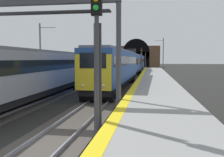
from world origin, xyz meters
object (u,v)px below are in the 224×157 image
at_px(train_adjacent_platform, 95,65).
at_px(railway_signal_mid, 141,60).
at_px(catenary_mast_near, 41,52).
at_px(train_main_approaching, 131,63).
at_px(railway_signal_far, 146,59).
at_px(catenary_mast_far, 163,55).
at_px(railway_signal_near, 97,52).
at_px(overhead_signal_gantry, 41,26).

height_order(train_adjacent_platform, railway_signal_mid, railway_signal_mid).
bearing_deg(catenary_mast_near, train_main_approaching, -39.84).
relative_size(train_adjacent_platform, catenary_mast_near, 7.71).
relative_size(railway_signal_far, catenary_mast_far, 0.64).
xyz_separation_m(train_main_approaching, railway_signal_far, (34.79, -1.86, 0.79)).
relative_size(train_main_approaching, railway_signal_far, 11.32).
xyz_separation_m(train_adjacent_platform, railway_signal_mid, (9.63, -6.88, 0.88)).
bearing_deg(railway_signal_mid, catenary_mast_near, -41.49).
bearing_deg(catenary_mast_far, catenary_mast_near, 148.92).
distance_m(railway_signal_near, catenary_mast_near, 27.89).
distance_m(train_main_approaching, railway_signal_near, 38.39).
height_order(train_main_approaching, railway_signal_near, railway_signal_near).
relative_size(train_adjacent_platform, railway_signal_far, 11.88).
xyz_separation_m(train_main_approaching, catenary_mast_near, (-13.92, 11.62, 1.80)).
height_order(railway_signal_near, catenary_mast_near, catenary_mast_near).
bearing_deg(railway_signal_far, train_adjacent_platform, -9.07).
xyz_separation_m(railway_signal_far, catenary_mast_near, (-48.71, 13.48, 1.01)).
distance_m(catenary_mast_near, catenary_mast_far, 35.30).
distance_m(train_main_approaching, train_adjacent_platform, 9.71).
bearing_deg(catenary_mast_near, train_adjacent_platform, -49.63).
distance_m(railway_signal_near, railway_signal_mid, 39.65).
distance_m(train_adjacent_platform, catenary_mast_near, 8.88).
bearing_deg(catenary_mast_near, overhead_signal_gantry, -154.96).
xyz_separation_m(train_main_approaching, catenary_mast_far, (16.31, -6.60, 1.87)).
relative_size(train_main_approaching, overhead_signal_gantry, 6.49).
distance_m(train_main_approaching, catenary_mast_near, 18.22).
bearing_deg(railway_signal_mid, train_adjacent_platform, -35.54).
xyz_separation_m(train_adjacent_platform, overhead_signal_gantry, (-25.10, -2.51, 2.87)).
distance_m(train_main_approaching, railway_signal_mid, 2.39).
bearing_deg(railway_signal_mid, railway_signal_near, 0.00).
height_order(railway_signal_mid, catenary_mast_far, catenary_mast_far).
bearing_deg(catenary_mast_far, railway_signal_far, 14.40).
distance_m(train_adjacent_platform, overhead_signal_gantry, 25.38).
xyz_separation_m(train_adjacent_platform, railway_signal_near, (-30.02, -6.88, 1.23)).
bearing_deg(railway_signal_mid, overhead_signal_gantry, -7.17).
distance_m(overhead_signal_gantry, catenary_mast_far, 50.55).
bearing_deg(train_main_approaching, overhead_signal_gantry, -2.97).
height_order(overhead_signal_gantry, catenary_mast_far, catenary_mast_far).
relative_size(railway_signal_mid, catenary_mast_far, 0.64).
height_order(railway_signal_near, railway_signal_far, railway_signal_near).
xyz_separation_m(train_main_approaching, railway_signal_mid, (1.32, -1.86, 0.71)).
distance_m(train_adjacent_platform, railway_signal_far, 43.66).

